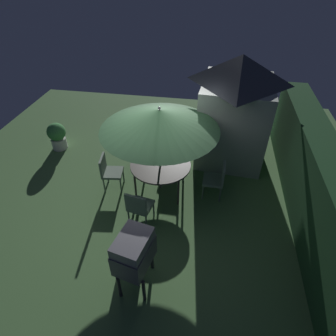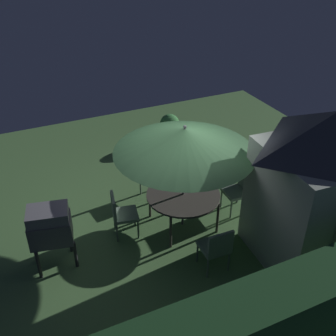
# 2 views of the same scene
# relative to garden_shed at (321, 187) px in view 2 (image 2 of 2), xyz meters

# --- Properties ---
(ground_plane) EXTENTS (11.00, 11.00, 0.00)m
(ground_plane) POSITION_rel_garden_shed_xyz_m (1.97, -1.84, -1.42)
(ground_plane) COLOR #47703D
(hedge_backdrop) EXTENTS (6.67, 0.66, 1.72)m
(hedge_backdrop) POSITION_rel_garden_shed_xyz_m (1.97, 1.66, -0.57)
(hedge_backdrop) COLOR #193D1E
(hedge_backdrop) RESTS_ON ground
(garden_shed) EXTENTS (2.13, 1.94, 2.79)m
(garden_shed) POSITION_rel_garden_shed_xyz_m (0.00, 0.00, 0.00)
(garden_shed) COLOR gray
(garden_shed) RESTS_ON ground
(patio_table) EXTENTS (1.42, 1.42, 0.74)m
(patio_table) POSITION_rel_garden_shed_xyz_m (1.72, -1.64, -0.74)
(patio_table) COLOR #47423D
(patio_table) RESTS_ON ground
(patio_umbrella) EXTENTS (2.56, 2.56, 2.19)m
(patio_umbrella) POSITION_rel_garden_shed_xyz_m (1.72, -1.64, 0.48)
(patio_umbrella) COLOR #4C4C51
(patio_umbrella) RESTS_ON ground
(bbq_grill) EXTENTS (0.79, 0.64, 1.20)m
(bbq_grill) POSITION_rel_garden_shed_xyz_m (4.23, -1.60, -0.58)
(bbq_grill) COLOR #47474C
(bbq_grill) RESTS_ON ground
(chair_near_shed) EXTENTS (0.54, 0.54, 0.90)m
(chair_near_shed) POSITION_rel_garden_shed_xyz_m (2.91, -1.87, -0.90)
(chair_near_shed) COLOR slate
(chair_near_shed) RESTS_ON ground
(chair_far_side) EXTENTS (0.47, 0.48, 0.90)m
(chair_far_side) POSITION_rel_garden_shed_xyz_m (1.76, -0.31, -0.90)
(chair_far_side) COLOR slate
(chair_far_side) RESTS_ON ground
(chair_toward_hedge) EXTENTS (0.48, 0.48, 0.90)m
(chair_toward_hedge) POSITION_rel_garden_shed_xyz_m (0.45, -1.59, -0.90)
(chair_toward_hedge) COLOR slate
(chair_toward_hedge) RESTS_ON ground
(chair_toward_house) EXTENTS (0.52, 0.52, 0.90)m
(chair_toward_house) POSITION_rel_garden_shed_xyz_m (1.89, -2.86, -0.90)
(chair_toward_house) COLOR slate
(chair_toward_house) RESTS_ON ground
(potted_plant_by_shed) EXTENTS (0.40, 0.40, 0.60)m
(potted_plant_by_shed) POSITION_rel_garden_shed_xyz_m (-1.11, -2.87, -1.10)
(potted_plant_by_shed) COLOR silver
(potted_plant_by_shed) RESTS_ON ground
(potted_plant_by_grill) EXTENTS (0.52, 0.52, 0.81)m
(potted_plant_by_grill) POSITION_rel_garden_shed_xyz_m (0.48, -4.91, -0.99)
(potted_plant_by_grill) COLOR silver
(potted_plant_by_grill) RESTS_ON ground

